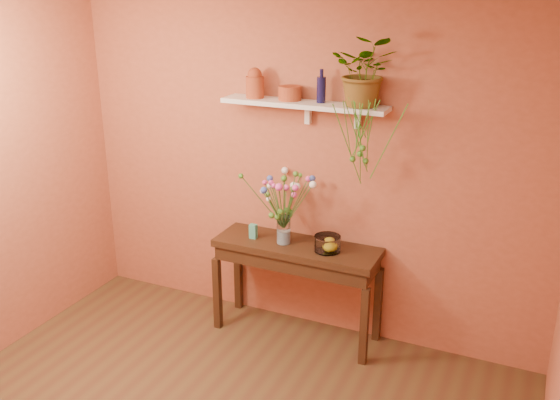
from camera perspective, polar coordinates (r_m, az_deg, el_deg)
name	(u,v)px	position (r m, az deg, el deg)	size (l,w,h in m)	color
room	(158,272)	(3.30, -11.28, -6.61)	(4.04, 4.04, 2.70)	#50391F
sideboard	(297,258)	(4.95, 1.56, -5.38)	(1.34, 0.43, 0.81)	#331D12
wall_shelf	(305,105)	(4.67, 2.35, 8.84)	(1.30, 0.24, 0.19)	white
terracotta_jug	(255,84)	(4.81, -2.36, 10.78)	(0.18, 0.18, 0.23)	#9C3720
terracotta_pot	(290,93)	(4.72, 0.92, 9.91)	(0.18, 0.18, 0.11)	#9C3720
blue_bottle	(321,89)	(4.62, 3.86, 10.26)	(0.09, 0.09, 0.25)	#100F37
spider_plant	(366,71)	(4.48, 7.98, 11.78)	(0.45, 0.39, 0.51)	#3F7622
plant_fronds	(361,145)	(4.42, 7.52, 5.13)	(0.46, 0.37, 0.65)	#3F7622
glass_vase	(284,232)	(4.89, 0.34, -2.97)	(0.11, 0.11, 0.23)	white
bouquet	(285,192)	(4.76, 0.49, 0.78)	(0.60, 0.61, 0.48)	#386B28
glass_bowl	(327,244)	(4.77, 4.43, -4.11)	(0.21, 0.21, 0.12)	white
lemon	(329,246)	(4.78, 4.62, -4.27)	(0.08, 0.08, 0.08)	yellow
carton	(253,231)	(5.00, -2.51, -2.93)	(0.06, 0.04, 0.12)	teal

